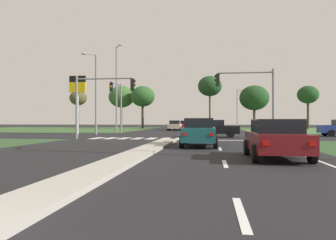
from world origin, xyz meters
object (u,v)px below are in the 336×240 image
(car_maroon_near, at_px, (276,138))
(traffic_signal_far_left, at_px, (118,98))
(street_lamp_second, at_px, (95,90))
(treeline_fourth, at_px, (210,86))
(street_lamp_third, at_px, (117,85))
(car_beige_fifth, at_px, (175,125))
(street_lamp_fourth, at_px, (238,106))
(treeline_second, at_px, (121,97))
(pedestrian_at_median, at_px, (189,123))
(car_red_third, at_px, (180,125))
(traffic_signal_near_right, at_px, (251,91))
(treeline_third, at_px, (143,97))
(treeline_sixth, at_px, (308,95))
(car_black_fourth, at_px, (214,128))
(fuel_price_totem, at_px, (78,91))
(treeline_fifth, at_px, (254,98))
(treeline_near, at_px, (78,98))
(traffic_signal_near_left, at_px, (99,95))
(car_teal_sixth, at_px, (199,132))

(car_maroon_near, xyz_separation_m, traffic_signal_far_left, (-13.07, 24.11, 3.25))
(street_lamp_second, relative_size, treeline_fourth, 0.85)
(street_lamp_third, bearing_deg, car_beige_fifth, 56.87)
(street_lamp_second, bearing_deg, traffic_signal_far_left, 72.94)
(street_lamp_fourth, distance_m, treeline_second, 25.83)
(traffic_signal_far_left, distance_m, pedestrian_at_median, 11.11)
(treeline_second, bearing_deg, street_lamp_third, -75.88)
(car_red_third, distance_m, traffic_signal_near_right, 32.04)
(car_beige_fifth, bearing_deg, treeline_third, -60.78)
(car_red_third, xyz_separation_m, car_beige_fifth, (-0.23, -6.10, 0.00))
(treeline_sixth, bearing_deg, car_beige_fifth, -148.63)
(street_lamp_third, xyz_separation_m, street_lamp_fourth, (17.69, 34.79, -1.23))
(car_black_fourth, height_order, treeline_sixth, treeline_sixth)
(street_lamp_second, xyz_separation_m, pedestrian_at_median, (8.99, 11.52, -3.46))
(car_black_fourth, height_order, traffic_signal_near_right, traffic_signal_near_right)
(car_beige_fifth, xyz_separation_m, street_lamp_fourth, (11.40, 25.16, 3.95))
(car_black_fourth, relative_size, car_beige_fifth, 1.05)
(fuel_price_totem, xyz_separation_m, treeline_fifth, (22.37, 28.72, 1.07))
(car_red_third, xyz_separation_m, treeline_second, (-13.05, 10.26, 5.64))
(treeline_third, relative_size, treeline_sixth, 1.05)
(traffic_signal_far_left, distance_m, street_lamp_third, 4.06)
(car_black_fourth, xyz_separation_m, traffic_signal_near_right, (2.70, -4.50, 2.87))
(treeline_sixth, bearing_deg, car_maroon_near, -106.62)
(traffic_signal_far_left, relative_size, street_lamp_third, 0.55)
(treeline_near, xyz_separation_m, treeline_second, (9.26, 0.05, 0.24))
(traffic_signal_near_left, distance_m, treeline_sixth, 47.13)
(car_black_fourth, relative_size, treeline_third, 0.53)
(car_beige_fifth, distance_m, treeline_fifth, 19.47)
(treeline_second, distance_m, treeline_third, 5.35)
(car_red_third, bearing_deg, street_lamp_fourth, -120.39)
(treeline_fourth, distance_m, treeline_sixth, 18.13)
(street_lamp_fourth, bearing_deg, street_lamp_second, -112.91)
(car_beige_fifth, xyz_separation_m, pedestrian_at_median, (2.54, -5.58, 0.43))
(car_teal_sixth, height_order, traffic_signal_near_right, traffic_signal_near_right)
(fuel_price_totem, xyz_separation_m, treeline_sixth, (32.16, 29.59, 1.59))
(car_red_third, xyz_separation_m, treeline_fifth, (13.15, 7.15, 4.95))
(traffic_signal_near_right, bearing_deg, pedestrian_at_median, 106.93)
(street_lamp_fourth, distance_m, fuel_price_totem, 45.46)
(traffic_signal_near_left, distance_m, treeline_fourth, 38.43)
(treeline_near, relative_size, treeline_fifth, 0.96)
(street_lamp_fourth, relative_size, pedestrian_at_median, 4.75)
(traffic_signal_near_right, xyz_separation_m, street_lamp_fourth, (3.03, 49.91, 1.08))
(traffic_signal_near_left, xyz_separation_m, pedestrian_at_median, (5.86, 19.17, -2.30))
(traffic_signal_near_right, distance_m, street_lamp_third, 21.19)
(car_maroon_near, bearing_deg, traffic_signal_near_right, 87.66)
(traffic_signal_far_left, relative_size, fuel_price_totem, 0.93)
(car_red_third, height_order, treeline_fifth, treeline_fifth)
(street_lamp_fourth, bearing_deg, treeline_second, -160.03)
(car_beige_fifth, height_order, treeline_sixth, treeline_sixth)
(car_maroon_near, bearing_deg, traffic_signal_near_left, 132.10)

